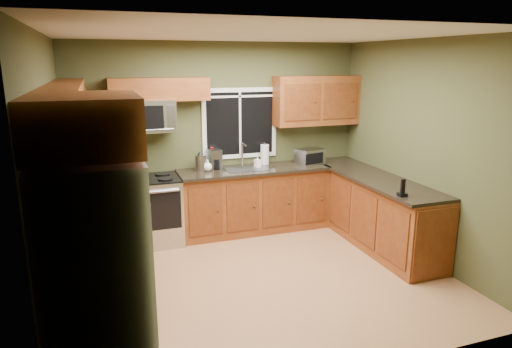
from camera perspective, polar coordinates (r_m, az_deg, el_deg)
floor at (r=5.40m, az=0.74°, el=-12.84°), size 4.20×4.20×0.00m
ceiling at (r=4.83m, az=0.84°, el=17.11°), size 4.20×4.20×0.00m
back_wall at (r=6.63m, az=-4.55°, el=4.51°), size 4.20×0.00×4.20m
front_wall at (r=3.37m, az=11.35°, el=-5.13°), size 4.20×0.00×4.20m
left_wall at (r=4.68m, az=-24.17°, el=-0.70°), size 0.00×3.60×3.60m
right_wall at (r=5.98m, az=20.09°, el=2.66°), size 0.00×3.60×3.60m
window at (r=6.66m, az=-2.03°, el=6.36°), size 1.12×0.03×1.02m
base_cabinets_left at (r=5.39m, az=-19.62°, el=-8.52°), size 0.60×2.65×0.90m
countertop_left at (r=5.23m, az=-19.76°, el=-3.73°), size 0.65×2.65×0.04m
base_cabinets_back at (r=6.67m, az=-0.29°, el=-3.33°), size 2.17×0.60×0.90m
countertop_back at (r=6.53m, az=-0.22°, el=0.55°), size 2.17×0.65×0.04m
base_cabinets_peninsula at (r=6.45m, az=14.32°, el=-4.41°), size 0.60×2.52×0.90m
countertop_peninsula at (r=6.31m, az=14.34°, el=-0.36°), size 0.65×2.50×0.04m
upper_cabinets_left at (r=5.04m, az=-22.47°, el=6.37°), size 0.33×2.65×0.72m
upper_cabinets_back_left at (r=6.23m, az=-11.99°, el=10.31°), size 1.30×0.33×0.30m
upper_cabinets_back_right at (r=6.92m, az=7.56°, el=9.09°), size 1.30×0.33×0.72m
upper_cabinet_over_fridge at (r=3.25m, az=-20.76°, el=5.89°), size 0.72×0.90×0.38m
refrigerator at (r=3.58m, az=-19.16°, el=-12.30°), size 0.74×0.90×1.80m
range at (r=6.34m, az=-12.86°, el=-4.46°), size 0.76×0.69×0.94m
microwave at (r=6.20m, az=-13.64°, el=7.05°), size 0.76×0.41×0.42m
sink at (r=6.50m, az=-1.23°, el=0.79°), size 0.60×0.42×0.36m
toaster_oven at (r=6.79m, az=6.78°, el=2.17°), size 0.43×0.37×0.24m
coffee_maker at (r=6.50m, az=-5.17°, el=1.80°), size 0.19×0.24×0.28m
kettle at (r=6.38m, az=-6.97°, el=1.51°), size 0.17×0.17×0.28m
paper_towel_roll at (r=6.76m, az=1.10°, el=2.46°), size 0.16×0.16×0.32m
soap_bottle_a at (r=6.55m, az=-5.55°, el=2.06°), size 0.14×0.14×0.30m
soap_bottle_b at (r=6.56m, az=0.20°, el=1.56°), size 0.09×0.10×0.17m
soap_bottle_c at (r=6.39m, az=-6.07°, el=1.09°), size 0.16×0.16×0.16m
cordless_phone at (r=5.43m, az=17.84°, el=-2.04°), size 0.10×0.10×0.20m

